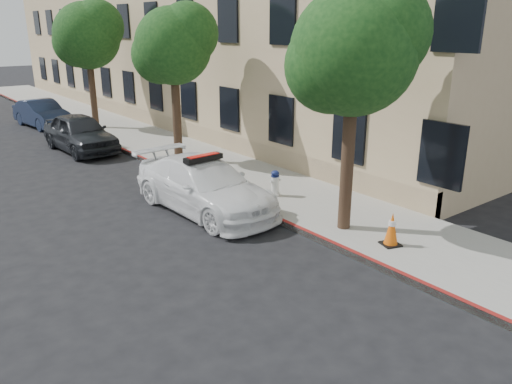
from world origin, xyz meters
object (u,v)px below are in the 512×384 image
object	(u,v)px
parked_car_far	(42,114)
traffic_cone	(392,229)
parked_car_mid	(80,133)
police_car	(204,186)
fire_hydrant	(275,183)

from	to	relation	value
parked_car_far	traffic_cone	world-z (taller)	parked_car_far
parked_car_mid	parked_car_far	distance (m)	6.21
police_car	fire_hydrant	bearing A→B (deg)	-18.91
police_car	parked_car_far	size ratio (longest dim) A/B	1.23
parked_car_mid	parked_car_far	size ratio (longest dim) A/B	1.08
traffic_cone	fire_hydrant	bearing A→B (deg)	87.87
parked_car_mid	traffic_cone	distance (m)	13.71
police_car	parked_car_mid	xyz separation A→B (m)	(-0.26, 8.79, 0.04)
parked_car_far	fire_hydrant	world-z (taller)	parked_car_far
police_car	parked_car_far	bearing A→B (deg)	86.57
police_car	parked_car_mid	bearing A→B (deg)	88.34
police_car	parked_car_far	world-z (taller)	police_car
parked_car_mid	fire_hydrant	distance (m)	9.63
parked_car_mid	fire_hydrant	size ratio (longest dim) A/B	5.84
police_car	traffic_cone	bearing A→B (deg)	-71.98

